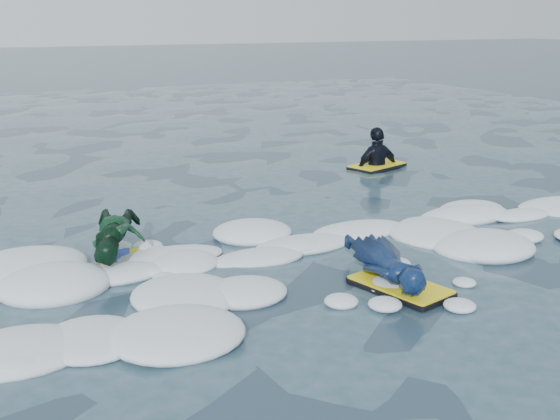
{
  "coord_description": "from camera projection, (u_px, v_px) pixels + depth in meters",
  "views": [
    {
      "loc": [
        -2.38,
        -5.6,
        2.68
      ],
      "look_at": [
        0.86,
        1.6,
        0.48
      ],
      "focal_mm": 45.0,
      "sensor_mm": 36.0,
      "label": 1
    }
  ],
  "objects": [
    {
      "name": "foam_band",
      "position": [
        229.0,
        275.0,
        7.48
      ],
      "size": [
        12.0,
        3.1,
        0.3
      ],
      "primitive_type": null,
      "color": "white",
      "rests_on": "ground"
    },
    {
      "name": "prone_woman_unit",
      "position": [
        389.0,
        265.0,
        7.19
      ],
      "size": [
        0.82,
        1.61,
        0.39
      ],
      "rotation": [
        0.0,
        0.0,
        1.85
      ],
      "color": "black",
      "rests_on": "ground"
    },
    {
      "name": "prone_child_unit",
      "position": [
        118.0,
        239.0,
        7.84
      ],
      "size": [
        1.03,
        1.44,
        0.51
      ],
      "rotation": [
        0.0,
        0.0,
        1.35
      ],
      "color": "black",
      "rests_on": "ground"
    },
    {
      "name": "waiting_rider_unit",
      "position": [
        377.0,
        171.0,
        12.68
      ],
      "size": [
        1.2,
        0.92,
        1.6
      ],
      "rotation": [
        0.0,
        0.0,
        0.35
      ],
      "color": "black",
      "rests_on": "ground"
    },
    {
      "name": "ground",
      "position": [
        267.0,
        311.0,
        6.57
      ],
      "size": [
        120.0,
        120.0,
        0.0
      ],
      "primitive_type": "plane",
      "color": "#172838",
      "rests_on": "ground"
    }
  ]
}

